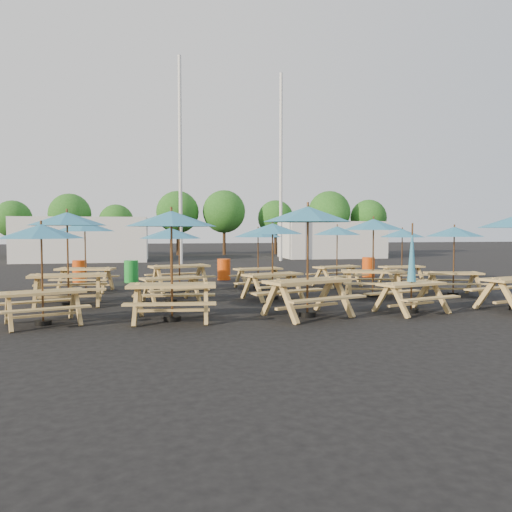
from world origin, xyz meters
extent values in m
plane|color=black|center=(0.00, 0.00, 0.00)|extent=(120.00, 120.00, 0.00)
cube|color=tan|center=(-5.72, -4.27, 0.69)|extent=(1.80, 1.18, 0.06)
cube|color=tan|center=(-5.51, -4.85, 0.42)|extent=(1.66, 0.78, 0.04)
cube|color=tan|center=(-5.93, -3.70, 0.42)|extent=(1.66, 0.78, 0.04)
cylinder|color=black|center=(-5.72, -4.27, 0.05)|extent=(0.34, 0.34, 0.09)
cylinder|color=brown|center=(-5.72, -4.27, 1.07)|extent=(0.04, 0.04, 2.14)
cone|color=teal|center=(-5.72, -4.27, 1.97)|extent=(2.23, 2.23, 0.30)
cube|color=tan|center=(-5.66, -1.54, 0.80)|extent=(2.00, 0.90, 0.06)
cube|color=tan|center=(-5.61, -2.25, 0.49)|extent=(1.96, 0.42, 0.04)
cube|color=tan|center=(-5.72, -0.82, 0.49)|extent=(1.96, 0.42, 0.04)
cylinder|color=black|center=(-5.66, -1.54, 0.05)|extent=(0.39, 0.39, 0.11)
cylinder|color=brown|center=(-5.66, -1.54, 1.24)|extent=(0.05, 0.05, 2.49)
cone|color=teal|center=(-5.66, -1.54, 2.29)|extent=(2.17, 2.17, 0.35)
cube|color=tan|center=(-5.63, 1.46, 0.74)|extent=(1.90, 1.03, 0.06)
cube|color=tan|center=(-5.76, 0.82, 0.45)|extent=(1.81, 0.59, 0.04)
cube|color=tan|center=(-5.51, 2.11, 0.45)|extent=(1.81, 0.59, 0.04)
cylinder|color=black|center=(-5.63, 1.46, 0.05)|extent=(0.36, 0.36, 0.10)
cylinder|color=brown|center=(-5.63, 1.46, 1.15)|extent=(0.04, 0.04, 2.30)
cone|color=teal|center=(-5.63, 1.46, 2.12)|extent=(2.19, 2.19, 0.32)
cube|color=tan|center=(-3.03, -4.33, 0.78)|extent=(1.97, 0.92, 0.06)
cube|color=tan|center=(-3.10, -5.03, 0.48)|extent=(1.92, 0.45, 0.04)
cube|color=tan|center=(-2.97, -3.63, 0.48)|extent=(1.92, 0.45, 0.04)
cylinder|color=black|center=(-3.03, -4.33, 0.05)|extent=(0.38, 0.38, 0.11)
cylinder|color=brown|center=(-3.03, -4.33, 1.22)|extent=(0.05, 0.05, 2.44)
cone|color=teal|center=(-3.03, -4.33, 2.25)|extent=(2.17, 2.17, 0.34)
cube|color=tan|center=(-2.98, -1.43, 0.67)|extent=(1.74, 1.10, 0.05)
cube|color=tan|center=(-2.80, -2.00, 0.41)|extent=(1.61, 0.71, 0.04)
cube|color=tan|center=(-3.16, -0.87, 0.41)|extent=(1.61, 0.71, 0.04)
cylinder|color=black|center=(-2.98, -1.43, 0.05)|extent=(0.32, 0.32, 0.09)
cylinder|color=brown|center=(-2.98, -1.43, 1.04)|extent=(0.04, 0.04, 2.07)
cone|color=teal|center=(-2.98, -1.43, 1.91)|extent=(2.12, 2.12, 0.29)
cube|color=tan|center=(-2.63, 1.29, 0.80)|extent=(2.07, 1.25, 0.06)
cube|color=tan|center=(-2.44, 0.61, 0.48)|extent=(1.94, 0.78, 0.04)
cube|color=tan|center=(-2.82, 1.98, 0.48)|extent=(1.94, 0.78, 0.04)
cylinder|color=black|center=(-2.63, 1.29, 0.05)|extent=(0.39, 0.39, 0.11)
cylinder|color=brown|center=(-2.63, 1.29, 1.24)|extent=(0.05, 0.05, 2.48)
cone|color=teal|center=(-2.63, 1.29, 2.28)|extent=(2.48, 2.48, 0.34)
cube|color=tan|center=(0.04, -4.39, 0.82)|extent=(2.15, 1.42, 0.07)
cube|color=tan|center=(0.29, -5.09, 0.50)|extent=(1.98, 0.95, 0.04)
cube|color=tan|center=(-0.21, -3.70, 0.50)|extent=(1.98, 0.95, 0.04)
cylinder|color=black|center=(0.04, -4.39, 0.06)|extent=(0.40, 0.40, 0.11)
cylinder|color=brown|center=(0.04, -4.39, 1.28)|extent=(0.05, 0.05, 2.56)
cone|color=teal|center=(0.04, -4.39, 2.36)|extent=(2.67, 2.67, 0.36)
cube|color=tan|center=(-0.08, -1.35, 0.71)|extent=(1.86, 1.22, 0.06)
cube|color=tan|center=(0.14, -1.95, 0.43)|extent=(1.71, 0.81, 0.04)
cube|color=tan|center=(-0.29, -0.76, 0.43)|extent=(1.71, 0.81, 0.04)
cylinder|color=black|center=(-0.08, -1.35, 0.05)|extent=(0.35, 0.35, 0.10)
cylinder|color=brown|center=(-0.08, -1.35, 1.11)|extent=(0.04, 0.04, 2.21)
cone|color=teal|center=(-0.08, -1.35, 2.04)|extent=(2.30, 2.30, 0.31)
cube|color=tan|center=(0.04, 1.35, 0.66)|extent=(1.71, 0.97, 0.05)
cube|color=tan|center=(0.17, 0.77, 0.40)|extent=(1.63, 0.57, 0.04)
cube|color=tan|center=(-0.09, 1.93, 0.40)|extent=(1.63, 0.57, 0.04)
cylinder|color=black|center=(0.04, 1.35, 0.04)|extent=(0.32, 0.32, 0.09)
cylinder|color=brown|center=(0.04, 1.35, 1.03)|extent=(0.04, 0.04, 2.06)
cone|color=teal|center=(0.04, 1.35, 1.90)|extent=(2.01, 2.01, 0.29)
cube|color=tan|center=(2.68, -4.34, 0.70)|extent=(1.82, 1.13, 0.06)
cube|color=tan|center=(2.86, -4.94, 0.42)|extent=(1.69, 0.72, 0.04)
cube|color=tan|center=(2.50, -3.75, 0.42)|extent=(1.69, 0.72, 0.04)
cylinder|color=black|center=(2.68, -4.34, 0.05)|extent=(0.34, 0.34, 0.09)
cylinder|color=brown|center=(2.68, -4.34, 1.08)|extent=(0.04, 0.04, 2.17)
cone|color=teal|center=(2.68, -4.34, 1.46)|extent=(0.21, 0.21, 1.41)
cube|color=tan|center=(2.99, -1.44, 0.76)|extent=(1.96, 1.21, 0.06)
cube|color=tan|center=(2.80, -2.09, 0.46)|extent=(1.83, 0.77, 0.04)
cube|color=tan|center=(3.19, -0.79, 0.46)|extent=(1.83, 0.77, 0.04)
cylinder|color=black|center=(2.99, -1.44, 0.05)|extent=(0.37, 0.37, 0.10)
cylinder|color=brown|center=(2.99, -1.44, 1.17)|extent=(0.04, 0.04, 2.35)
cone|color=teal|center=(2.99, -1.44, 2.16)|extent=(2.37, 2.37, 0.33)
cube|color=tan|center=(2.90, 1.35, 0.69)|extent=(1.80, 1.19, 0.06)
cube|color=tan|center=(3.11, 0.78, 0.42)|extent=(1.66, 0.79, 0.04)
cube|color=tan|center=(2.69, 1.93, 0.42)|extent=(1.66, 0.79, 0.04)
cylinder|color=black|center=(2.90, 1.35, 0.05)|extent=(0.34, 0.34, 0.09)
cylinder|color=brown|center=(2.90, 1.35, 1.07)|extent=(0.04, 0.04, 2.15)
cone|color=teal|center=(2.90, 1.35, 1.98)|extent=(2.24, 2.24, 0.30)
cube|color=tan|center=(5.31, -3.82, 0.47)|extent=(1.90, 0.71, 0.04)
cube|color=tan|center=(5.52, -1.67, 0.68)|extent=(1.75, 0.95, 0.06)
cube|color=tan|center=(5.40, -2.26, 0.41)|extent=(1.67, 0.55, 0.04)
cube|color=tan|center=(5.64, -1.07, 0.41)|extent=(1.67, 0.55, 0.04)
cylinder|color=black|center=(5.52, -1.67, 0.05)|extent=(0.33, 0.33, 0.09)
cylinder|color=brown|center=(5.52, -1.67, 1.06)|extent=(0.04, 0.04, 2.11)
cone|color=teal|center=(5.52, -1.67, 1.95)|extent=(2.02, 2.02, 0.29)
cube|color=tan|center=(5.40, 1.38, 0.66)|extent=(1.66, 0.79, 0.05)
cube|color=tan|center=(5.47, 0.80, 0.40)|extent=(1.61, 0.39, 0.04)
cube|color=tan|center=(5.34, 1.97, 0.40)|extent=(1.61, 0.39, 0.04)
cylinder|color=black|center=(5.40, 1.38, 0.04)|extent=(0.32, 0.32, 0.09)
cylinder|color=brown|center=(5.40, 1.38, 1.02)|extent=(0.04, 0.04, 2.04)
cone|color=teal|center=(5.40, 1.38, 1.88)|extent=(1.83, 1.83, 0.28)
cylinder|color=#DB460C|center=(-6.28, 4.58, 0.42)|extent=(0.52, 0.52, 0.84)
cylinder|color=green|center=(-4.33, 4.13, 0.42)|extent=(0.52, 0.52, 0.84)
cylinder|color=#DB460C|center=(-0.74, 4.42, 0.42)|extent=(0.52, 0.52, 0.84)
cylinder|color=#DB460C|center=(5.44, 4.40, 0.42)|extent=(0.52, 0.52, 0.84)
cylinder|color=silver|center=(-2.00, 14.00, 6.00)|extent=(0.20, 0.20, 12.00)
cylinder|color=silver|center=(4.50, 16.00, 6.00)|extent=(0.20, 0.20, 12.00)
cube|color=silver|center=(-8.00, 18.00, 1.40)|extent=(8.00, 4.00, 2.80)
cube|color=silver|center=(9.00, 19.00, 1.30)|extent=(7.00, 4.00, 2.60)
cylinder|color=#382314|center=(-14.07, 25.25, 0.96)|extent=(0.24, 0.24, 1.92)
sphere|color=#1E5919|center=(-14.07, 25.25, 2.84)|extent=(2.80, 2.80, 2.80)
cylinder|color=#382314|center=(-9.74, 23.90, 1.07)|extent=(0.24, 0.24, 2.14)
sphere|color=#1E5919|center=(-9.74, 23.90, 3.16)|extent=(3.11, 3.11, 3.11)
cylinder|color=#382314|center=(-6.39, 23.65, 0.89)|extent=(0.24, 0.24, 1.78)
sphere|color=#1E5919|center=(-6.39, 23.65, 2.63)|extent=(2.59, 2.59, 2.59)
cylinder|color=#382314|center=(-1.75, 24.72, 1.16)|extent=(0.24, 0.24, 2.31)
sphere|color=#1E5919|center=(-1.75, 24.72, 3.41)|extent=(3.36, 3.36, 3.36)
cylinder|color=#382314|center=(1.90, 24.26, 1.17)|extent=(0.24, 0.24, 2.35)
sphere|color=#1E5919|center=(1.90, 24.26, 3.47)|extent=(3.41, 3.41, 3.41)
cylinder|color=#382314|center=(6.22, 24.67, 1.01)|extent=(0.24, 0.24, 2.02)
sphere|color=#1E5919|center=(6.22, 24.67, 2.98)|extent=(2.94, 2.94, 2.94)
cylinder|color=#382314|center=(10.23, 22.90, 1.16)|extent=(0.24, 0.24, 2.32)
sphere|color=#1E5919|center=(10.23, 22.90, 3.43)|extent=(3.38, 3.38, 3.38)
cylinder|color=#382314|center=(13.63, 22.92, 1.02)|extent=(0.24, 0.24, 2.03)
sphere|color=#1E5919|center=(13.63, 22.92, 3.00)|extent=(2.95, 2.95, 2.95)
camera|label=1|loc=(-3.33, -15.37, 2.00)|focal=35.00mm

